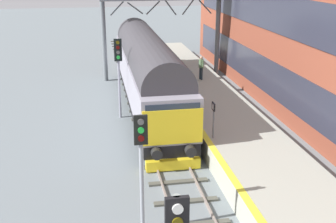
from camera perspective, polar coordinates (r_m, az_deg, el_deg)
name	(u,v)px	position (r m, az deg, el deg)	size (l,w,h in m)	color
ground_plane	(161,140)	(21.92, -0.96, -3.85)	(140.00, 140.00, 0.00)	slate
track_main	(161,139)	(21.90, -0.96, -3.72)	(2.50, 60.00, 0.15)	gray
station_platform	(228,126)	(22.52, 8.11, -2.01)	(4.00, 44.00, 1.01)	#9B9D8F
diesel_locomotive	(147,70)	(26.05, -2.81, 5.70)	(2.74, 17.57, 4.68)	black
signal_post_mid	(141,158)	(13.68, -3.65, -6.37)	(0.44, 0.22, 4.23)	gray
signal_post_far	(119,67)	(24.29, -6.72, 5.98)	(0.44, 0.22, 4.69)	gray
platform_number_sign	(214,115)	(19.26, 6.20, -0.42)	(0.10, 0.44, 1.72)	slate
waiting_passenger	(201,66)	(29.25, 4.52, 6.23)	(0.44, 0.48, 1.64)	#25333C
overhead_footbridge	(162,3)	(32.66, -0.84, 14.55)	(9.30, 2.00, 6.58)	slate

